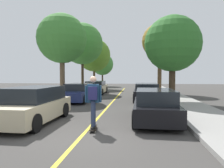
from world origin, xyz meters
TOP-DOWN VIEW (x-y plane):
  - ground at (0.00, 0.00)m, footprint 80.00×80.00m
  - center_line at (0.00, 4.00)m, footprint 0.12×39.20m
  - parked_car_left_nearest at (-2.48, 1.33)m, footprint 2.01×4.08m
  - parked_car_left_near at (-2.48, 8.04)m, footprint 1.96×4.26m
  - parked_car_left_far at (-2.48, 14.37)m, footprint 2.04×4.50m
  - parked_car_right_nearest at (2.48, 2.11)m, footprint 1.87×4.04m
  - parked_car_right_near at (2.48, 9.10)m, footprint 2.00×4.60m
  - street_tree_left_nearest at (-4.16, 9.19)m, footprint 3.91×3.91m
  - street_tree_left_near at (-4.16, 15.35)m, footprint 4.50×4.50m
  - street_tree_left_far at (-4.16, 21.56)m, footprint 4.59×4.59m
  - street_tree_left_farthest at (-4.16, 28.63)m, footprint 3.82×3.82m
  - street_tree_right_nearest at (4.16, 7.87)m, footprint 3.81×3.81m
  - street_tree_right_near at (4.16, 15.38)m, footprint 3.73×3.73m
  - skateboard at (0.22, 0.46)m, footprint 0.33×0.86m
  - skateboarder at (0.22, 0.43)m, footprint 0.59×0.71m

SIDE VIEW (x-z plane):
  - ground at x=0.00m, z-range 0.00..0.00m
  - center_line at x=0.00m, z-range 0.00..0.01m
  - skateboard at x=0.22m, z-range 0.04..0.14m
  - parked_car_left_near at x=-2.48m, z-range -0.02..1.30m
  - parked_car_right_near at x=2.48m, z-range 0.00..1.30m
  - parked_car_right_nearest at x=2.48m, z-range -0.01..1.32m
  - parked_car_left_far at x=-2.48m, z-range 0.00..1.32m
  - parked_car_left_nearest at x=-2.48m, z-range -0.01..1.43m
  - skateboarder at x=0.22m, z-range 0.23..2.01m
  - street_tree_left_farthest at x=-4.16m, z-range 1.04..6.67m
  - street_tree_right_nearest at x=4.16m, z-range 1.13..6.98m
  - street_tree_left_far at x=-4.16m, z-range 1.28..8.19m
  - street_tree_left_nearest at x=-4.16m, z-range 1.48..8.13m
  - street_tree_left_near at x=-4.16m, z-range 1.61..9.08m
  - street_tree_right_near at x=4.16m, z-range 1.84..9.07m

